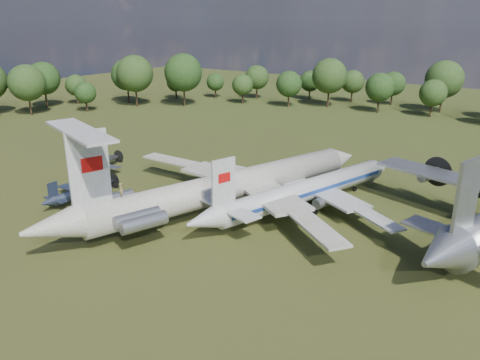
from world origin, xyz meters
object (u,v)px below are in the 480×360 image
Objects in this scene: il62_airliner at (229,191)px; small_prop_west at (81,194)px; tu104_jet at (307,194)px; person_on_il62 at (121,190)px; small_prop_northwest at (96,166)px.

small_prop_west is at bearing -136.57° from il62_airliner.
person_on_il62 is at bearing -105.31° from tu104_jet.
il62_airliner is 16.05m from person_on_il62.
small_prop_northwest is (-29.87, 0.63, -1.83)m from il62_airliner.
il62_airliner is 4.01× the size of small_prop_west.
il62_airliner is 22.34m from small_prop_west.
tu104_jet is at bearing -107.05° from person_on_il62.
tu104_jet is at bearing 2.50° from small_prop_northwest.
small_prop_west is 8.10× the size of person_on_il62.
tu104_jet is 2.98× the size of small_prop_west.
person_on_il62 is (-13.14, -21.89, 4.34)m from tu104_jet.
il62_airliner is 1.34× the size of tu104_jet.
tu104_jet is at bearing 28.64° from small_prop_west.
il62_airliner is 10.98m from tu104_jet.
il62_airliner reaches higher than tu104_jet.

